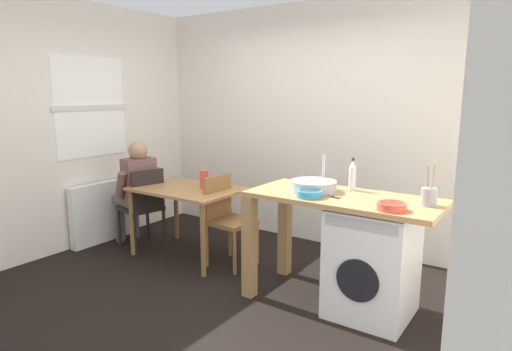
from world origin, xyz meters
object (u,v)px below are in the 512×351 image
dining_table (187,197)px  colander (392,206)px  chair_opposite (226,215)px  utensil_crock (429,196)px  washing_machine (372,262)px  bottle_tall_green (352,176)px  seated_person (136,187)px  vase (204,179)px  chair_person_seat (144,204)px  mixing_bowl (309,193)px

dining_table → colander: bearing=-8.7°
chair_opposite → utensil_crock: 2.01m
washing_machine → chair_opposite: bearing=173.5°
bottle_tall_green → colander: size_ratio=1.35×
dining_table → seated_person: (-0.70, -0.08, 0.03)m
bottle_tall_green → vase: bearing=179.9°
bottle_tall_green → colander: bearing=-43.2°
bottle_tall_green → chair_person_seat: bearing=-174.8°
seated_person → bottle_tall_green: 2.51m
chair_opposite → washing_machine: 1.59m
chair_opposite → vase: bearing=-96.1°
washing_machine → bottle_tall_green: bearing=141.6°
seated_person → washing_machine: seated_person is taller
seated_person → colander: bearing=-82.9°
bottle_tall_green → vase: 1.64m
washing_machine → utensil_crock: utensil_crock is taller
bottle_tall_green → mixing_bowl: (-0.17, -0.42, -0.09)m
dining_table → utensil_crock: size_ratio=3.67×
chair_opposite → seated_person: (-1.18, -0.13, 0.16)m
dining_table → vase: size_ratio=5.97×
dining_table → washing_machine: bearing=-3.5°
mixing_bowl → colander: size_ratio=1.02×
washing_machine → colander: (0.19, -0.22, 0.52)m
colander → seated_person: bearing=174.9°
washing_machine → bottle_tall_green: 0.71m
dining_table → vase: (0.15, 0.10, 0.19)m
seated_person → utensil_crock: bearing=-77.7°
bottle_tall_green → colander: bottle_tall_green is taller
chair_person_seat → seated_person: (-0.16, 0.03, 0.16)m
mixing_bowl → vase: size_ratio=1.10×
dining_table → colander: (2.24, -0.34, 0.31)m
dining_table → vase: bearing=33.7°
bottle_tall_green → mixing_bowl: size_ratio=1.33×
chair_opposite → washing_machine: bearing=85.7°
dining_table → washing_machine: (2.06, -0.13, -0.21)m
mixing_bowl → colander: bearing=-1.8°
vase → washing_machine: bearing=-6.8°
seated_person → utensil_crock: (3.13, 0.01, 0.32)m
washing_machine → colander: 0.59m
mixing_bowl → utensil_crock: 0.86m
mixing_bowl → utensil_crock: size_ratio=0.68×
colander → utensil_crock: bearing=56.3°
bottle_tall_green → utensil_crock: utensil_crock is taller
chair_person_seat → colander: bearing=-82.5°
chair_opposite → colander: colander is taller
utensil_crock → vase: size_ratio=1.63×
chair_person_seat → chair_opposite: size_ratio=1.00×
utensil_crock → vase: utensil_crock is taller
washing_machine → utensil_crock: bearing=8.1°
bottle_tall_green → colander: 0.65m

